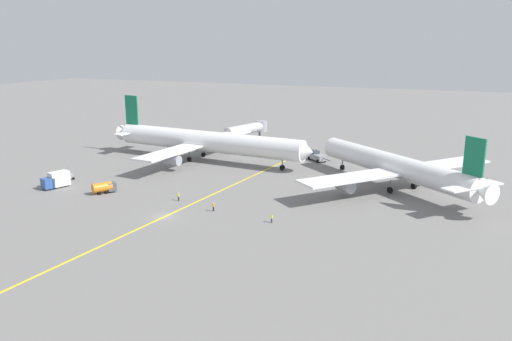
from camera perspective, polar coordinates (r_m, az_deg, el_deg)
The scene contains 12 objects.
ground_plane at distance 94.88m, azimuth -10.31°, elevation -5.12°, with size 600.00×600.00×0.00m, color slate.
taxiway_stripe at distance 102.39m, azimuth -6.75°, elevation -3.55°, with size 0.50×120.00×0.01m, color yellow.
airliner_at_gate_left at distance 137.38m, azimuth -5.66°, elevation 3.27°, with size 61.37×48.32×16.53m.
airliner_being_pushed at distance 114.40m, azimuth 15.38°, elevation 0.47°, with size 42.54×42.12×14.57m.
pushback_tug at distance 138.39m, azimuth 6.86°, elevation 1.63°, with size 7.93×7.05×3.01m.
gse_fuel_bowser_stubby at distance 112.03m, azimuth -16.73°, elevation -1.81°, with size 4.12×5.17×2.40m.
gse_catering_truck_tall at distance 119.78m, azimuth -21.63°, elevation -0.99°, with size 4.23×6.31×3.50m.
gse_gpu_cart_small at distance 126.04m, azimuth -20.35°, elevation -0.62°, with size 2.39×2.60×1.90m.
ground_crew_wing_walker_right at distance 89.98m, azimuth 1.78°, elevation -5.40°, with size 0.36×0.36×1.59m.
ground_crew_marshaller_foreground at distance 103.49m, azimuth -8.73°, elevation -2.91°, with size 0.36×0.50×1.70m.
ground_crew_ramp_agent_by_cones at distance 96.31m, azimuth -4.83°, elevation -4.08°, with size 0.36×0.36×1.73m.
jet_bridge at distance 164.15m, azimuth -0.79°, elevation 4.75°, with size 7.79×18.83×6.08m.
Camera 1 is at (50.53, -74.19, 30.73)m, focal length 35.45 mm.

